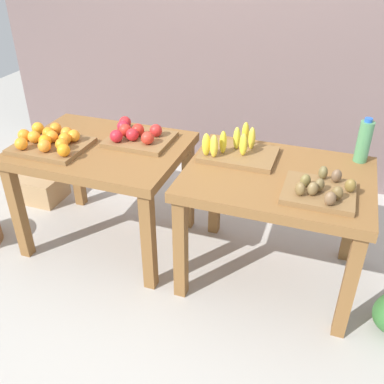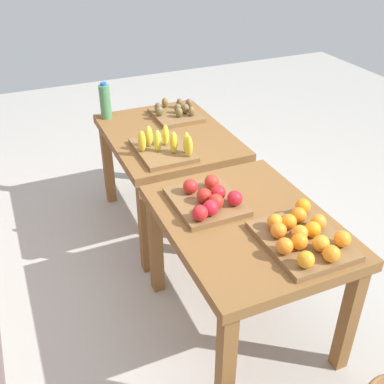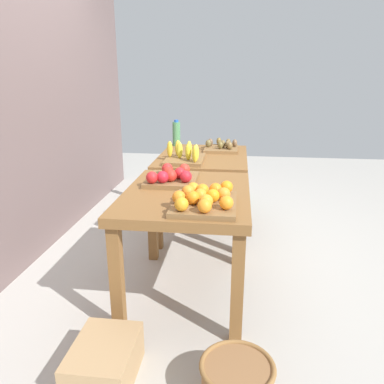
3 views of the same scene
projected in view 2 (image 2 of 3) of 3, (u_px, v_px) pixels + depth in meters
name	position (u px, v px, depth m)	size (l,w,h in m)	color
ground_plane	(200.00, 264.00, 3.14)	(8.00, 8.00, 0.00)	#AEAAA3
display_table_left	(246.00, 236.00, 2.37)	(1.04, 0.80, 0.74)	brown
display_table_right	(168.00, 147.00, 3.24)	(1.04, 0.80, 0.74)	brown
orange_bin	(303.00, 236.00, 2.13)	(0.46, 0.37, 0.11)	brown
apple_bin	(208.00, 199.00, 2.39)	(0.41, 0.34, 0.11)	brown
banana_crate	(164.00, 147.00, 2.90)	(0.44, 0.32, 0.17)	brown
kiwi_bin	(176.00, 113.00, 3.40)	(0.36, 0.32, 0.10)	brown
water_bottle	(105.00, 101.00, 3.34)	(0.08, 0.08, 0.27)	#4C8C59
watermelon_pile	(155.00, 150.00, 4.31)	(0.62, 0.36, 0.26)	#2E682A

